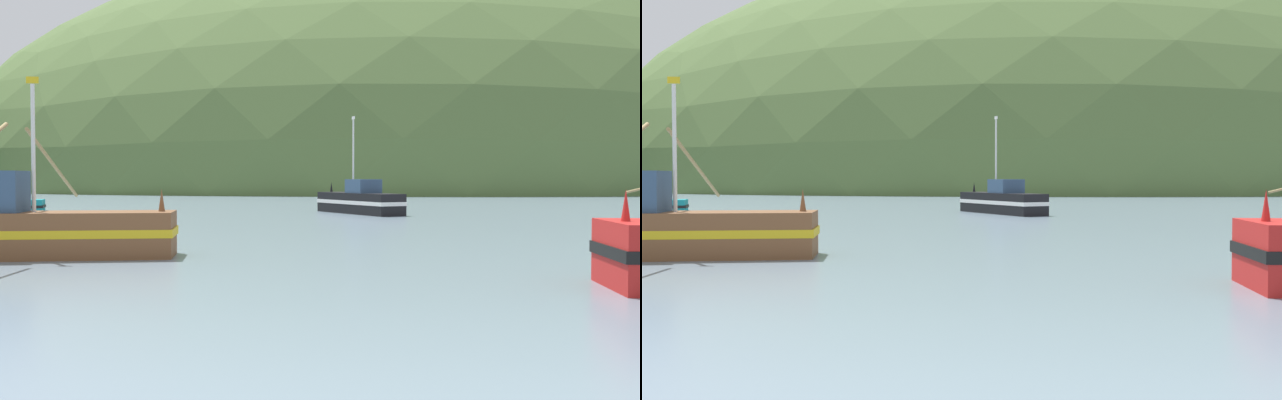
# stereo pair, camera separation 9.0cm
# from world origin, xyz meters

# --- Properties ---
(hill_mid_right) EXTENTS (208.80, 167.04, 101.89)m
(hill_mid_right) POSITION_xyz_m (42.60, 166.51, 0.00)
(hill_mid_right) COLOR #516B38
(hill_mid_right) RESTS_ON ground
(fishing_boat_brown) EXTENTS (9.33, 15.44, 5.44)m
(fishing_boat_brown) POSITION_xyz_m (-8.84, 22.57, 0.89)
(fishing_boat_brown) COLOR brown
(fishing_boat_brown) RESTS_ON ground
(fishing_boat_black) EXTENTS (4.75, 8.43, 6.51)m
(fishing_boat_black) POSITION_xyz_m (6.24, 46.98, 0.83)
(fishing_boat_black) COLOR black
(fishing_boat_black) RESTS_ON ground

